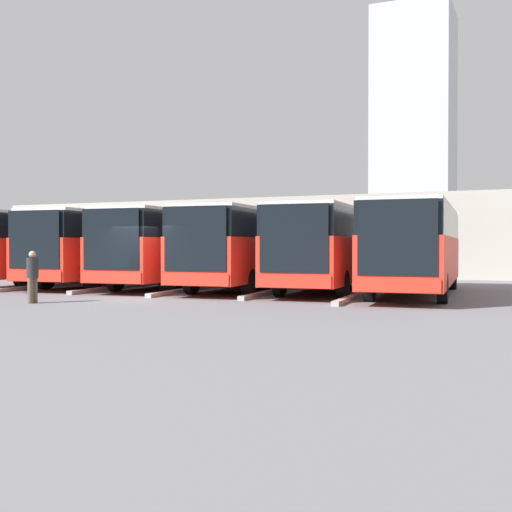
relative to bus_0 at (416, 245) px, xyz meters
The scene contains 15 objects.
ground_plane 10.15m from the bus_0, 31.11° to the left, with size 600.00×600.00×0.00m, color slate.
bus_0 is the anchor object (origin of this frame).
curb_divider_0 2.96m from the bus_0, 44.08° to the left, with size 0.24×7.97×0.15m, color #9E9E99.
bus_1 3.49m from the bus_0, 11.86° to the right, with size 3.37×11.36×3.27m.
curb_divider_1 5.50m from the bus_0, 10.37° to the left, with size 0.24×7.97×0.15m, color #9E9E99.
bus_2 6.85m from the bus_0, ahead, with size 3.37×11.36×3.27m.
curb_divider_2 8.81m from the bus_0, ahead, with size 0.24×7.97×0.15m, color #9E9E99.
bus_3 10.27m from the bus_0, ahead, with size 3.37×11.36×3.27m.
curb_divider_3 12.16m from the bus_0, ahead, with size 0.24×7.97×0.15m, color #9E9E99.
bus_4 13.68m from the bus_0, ahead, with size 3.37×11.36×3.27m.
curb_divider_4 15.55m from the bus_0, ahead, with size 0.24×7.97×0.15m, color #9E9E99.
bus_5 17.10m from the bus_0, ahead, with size 3.37×11.36×3.27m.
pedestrian 13.43m from the bus_0, 38.42° to the left, with size 0.41×0.41×1.65m.
station_building 19.94m from the bus_0, 64.60° to the right, with size 44.68×15.54×4.75m.
office_tower 165.47m from the bus_0, 80.18° to the right, with size 21.12×21.12×70.06m.
Camera 1 is at (-12.60, 18.82, 1.81)m, focal length 45.00 mm.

